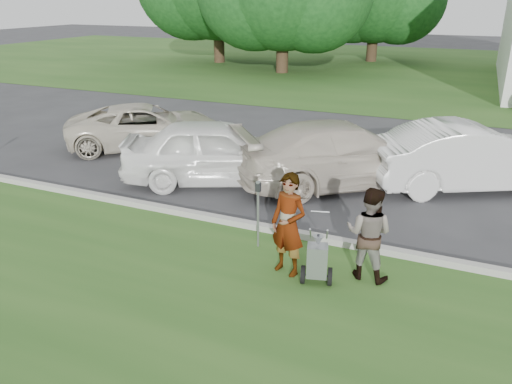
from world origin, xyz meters
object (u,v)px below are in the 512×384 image
Objects in this scene: car_b at (218,152)px; parking_meter_near at (258,207)px; car_a at (147,126)px; car_d at (471,157)px; striping_cart at (317,261)px; person_right at (369,234)px; person_left at (288,225)px; car_c at (343,154)px.

parking_meter_near is at bearing -165.16° from car_b.
car_d is at bearing -124.29° from car_a.
parking_meter_near is 6.23m from car_d.
striping_cart is 0.82× the size of parking_meter_near.
person_right reaches higher than striping_cart.
person_right is at bearing -149.63° from car_b.
car_b is at bearing 80.93° from car_d.
person_left is at bearing 125.82° from car_d.
person_left is 4.87m from car_b.
car_c is at bearing 81.70° from parking_meter_near.
person_left is 0.33× the size of car_c.
car_b is at bearing 120.56° from striping_cart.
car_a is at bearing 36.89° from car_b.
parking_meter_near reaches higher than striping_cart.
car_d is (2.74, 5.76, -0.09)m from person_left.
striping_cart is at bearing -29.64° from parking_meter_near.
parking_meter_near is at bearing 115.99° from car_d.
car_d reaches higher than car_b.
person_left reaches higher than car_b.
car_c is (3.00, 1.16, -0.02)m from car_b.
striping_cart is 0.22× the size of car_d.
striping_cart is 1.70m from parking_meter_near.
striping_cart is at bearing -158.81° from car_b.
car_a is at bearing -26.62° from person_right.
parking_meter_near is at bearing -1.48° from person_right.
parking_meter_near is at bearing 132.17° from car_c.
person_left is 1.36m from person_right.
car_c reaches higher than striping_cart.
car_b is (-2.40, 2.94, -0.03)m from parking_meter_near.
car_d is (3.60, 5.08, -0.03)m from parking_meter_near.
car_c is at bearing 79.45° from car_d.
car_c reaches higher than car_a.
parking_meter_near is at bearing 157.88° from person_left.
car_a is 4.09m from car_b.
person_left reaches higher than car_d.
parking_meter_near is 0.27× the size of car_d.
car_b reaches higher than parking_meter_near.
car_d is (1.44, 5.36, 0.00)m from person_right.
striping_cart is 5.38m from car_b.
person_left is at bearing -162.40° from car_b.
car_c is 1.11× the size of car_d.
person_left reaches higher than striping_cart.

